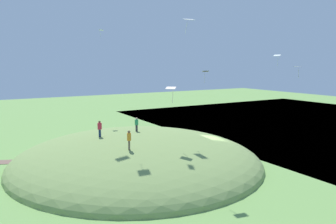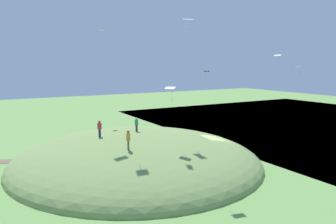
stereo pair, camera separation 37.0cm
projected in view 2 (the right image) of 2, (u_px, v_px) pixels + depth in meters
The scene contains 11 objects.
ground_plane at pixel (214, 156), 37.78m from camera, with size 160.00×160.00×0.00m, color #6B984B.
grass_hill at pixel (137, 162), 35.80m from camera, with size 26.85×27.47×6.02m, color #779250.
person_watching_kites at pixel (136, 123), 37.36m from camera, with size 0.44×0.44×1.61m.
person_walking_path at pixel (99, 127), 34.94m from camera, with size 0.60×0.60×1.78m.
person_on_hilltop at pixel (128, 137), 30.03m from camera, with size 0.53×0.53×1.84m.
kite_3 at pixel (278, 56), 39.32m from camera, with size 0.82×0.98×1.38m.
kite_5 at pixel (188, 20), 29.45m from camera, with size 1.09×0.85×1.40m.
kite_6 at pixel (102, 30), 43.68m from camera, with size 0.62×0.85×1.15m.
kite_11 at pixel (170, 89), 31.38m from camera, with size 1.14×1.15×1.63m.
kite_12 at pixel (206, 72), 50.92m from camera, with size 1.17×1.02×1.98m.
kite_13 at pixel (298, 67), 39.78m from camera, with size 1.32×1.20×1.43m.
Camera 2 is at (22.84, 29.11, 10.66)m, focal length 34.66 mm.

